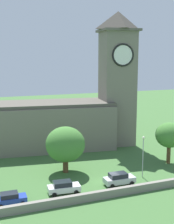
% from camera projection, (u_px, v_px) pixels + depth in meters
% --- Properties ---
extents(ground_plane, '(200.00, 200.00, 0.00)m').
position_uv_depth(ground_plane, '(78.00, 155.00, 63.23)').
color(ground_plane, '#3D6633').
extents(church, '(35.20, 15.02, 28.83)m').
position_uv_depth(church, '(68.00, 110.00, 68.35)').
color(church, slate).
rests_on(church, ground).
extents(quay_barrier, '(42.67, 0.70, 1.16)m').
position_uv_depth(quay_barrier, '(125.00, 191.00, 45.17)').
color(quay_barrier, gray).
rests_on(quay_barrier, ground).
extents(car_blue, '(4.16, 2.26, 1.63)m').
position_uv_depth(car_blue, '(10.00, 198.00, 42.13)').
color(car_blue, '#233D9E').
rests_on(car_blue, ground).
extents(car_white, '(4.79, 2.63, 1.82)m').
position_uv_depth(car_white, '(64.00, 187.00, 45.54)').
color(car_white, silver).
rests_on(car_white, ground).
extents(car_silver, '(4.83, 2.39, 1.88)m').
position_uv_depth(car_silver, '(119.00, 179.00, 48.57)').
color(car_silver, silver).
rests_on(car_silver, ground).
extents(streetlamp_west_mid, '(0.44, 0.44, 6.82)m').
position_uv_depth(streetlamp_west_mid, '(143.00, 150.00, 51.04)').
color(streetlamp_west_mid, '#9EA0A5').
rests_on(streetlamp_west_mid, ground).
extents(tree_by_tower, '(6.59, 6.59, 7.87)m').
position_uv_depth(tree_by_tower, '(65.00, 144.00, 53.21)').
color(tree_by_tower, brown).
rests_on(tree_by_tower, ground).
extents(tree_churchyard, '(5.06, 5.06, 7.61)m').
position_uv_depth(tree_churchyard, '(169.00, 135.00, 57.68)').
color(tree_churchyard, brown).
rests_on(tree_churchyard, ground).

